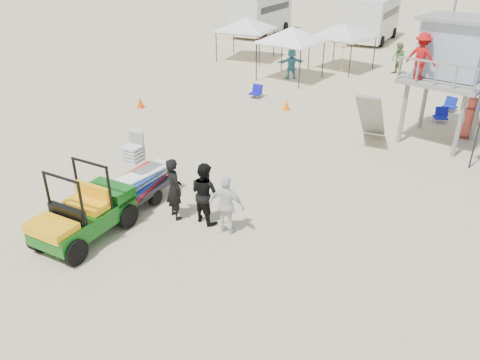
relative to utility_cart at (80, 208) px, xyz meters
The scene contains 20 objects.
ground 2.92m from the utility_cart, ahead, with size 140.00×140.00×0.00m, color beige.
utility_cart is the anchor object (origin of this frame).
surf_trailer 2.34m from the utility_cart, 89.86° to the left, with size 1.27×2.34×2.00m.
man_left 2.54m from the utility_cart, 53.22° to the left, with size 0.67×0.44×1.84m, color black.
man_mid 3.30m from the utility_cart, 43.95° to the left, with size 0.87×0.68×1.79m, color black.
man_right 3.81m from the utility_cart, 32.30° to the left, with size 0.99×0.41×1.69m, color silver.
lifeguard_tower 14.01m from the utility_cart, 58.68° to the left, with size 3.42×3.42×4.58m.
canopy_white_a 17.68m from the utility_cart, 94.90° to the left, with size 3.25×3.25×3.31m.
canopy_white_b 21.78m from the utility_cart, 106.27° to the left, with size 3.47×3.47×3.10m.
canopy_white_c 21.25m from the utility_cart, 89.01° to the left, with size 3.65×3.65×3.17m.
umbrella_a 21.72m from the utility_cart, 104.52° to the left, with size 1.80×1.84×1.65m, color #AA1226.
umbrella_b 20.40m from the utility_cart, 88.03° to the left, with size 2.07×2.11×1.90m, color yellow.
cone_near 12.43m from the utility_cart, 87.67° to the left, with size 0.34×0.34×0.50m, color orange.
cone_far 11.03m from the utility_cart, 121.38° to the left, with size 0.34×0.34×0.50m, color #FB4407.
beach_chair_a 13.60m from the utility_cart, 96.81° to the left, with size 0.57×0.61×0.64m.
beach_chair_b 15.82m from the utility_cart, 63.26° to the left, with size 0.69×0.76×0.64m.
beach_chair_c 17.50m from the utility_cart, 65.34° to the left, with size 0.69×0.76×0.64m.
rv_far_left 31.14m from the utility_cart, 107.30° to the left, with size 2.64×6.80×3.25m.
rv_mid_left 31.24m from the utility_cart, 90.47° to the left, with size 2.65×6.50×3.25m.
distant_beachgoers 19.33m from the utility_cart, 78.31° to the left, with size 16.11×14.95×1.84m.
Camera 1 is at (5.87, -6.96, 7.11)m, focal length 35.00 mm.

